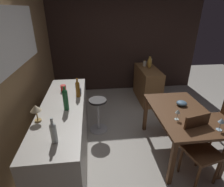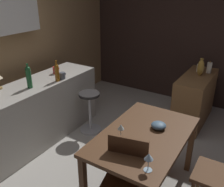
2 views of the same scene
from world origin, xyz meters
The scene contains 18 objects.
ground_plane centered at (0.00, 0.00, 0.00)m, with size 9.00×9.00×0.00m, color #B7B2A8.
wall_side_right centered at (2.55, 0.30, 1.30)m, with size 0.10×4.40×2.60m, color #33231E.
dining_table centered at (-0.13, -0.31, 0.65)m, with size 1.30×0.82×0.74m.
kitchen_counter centered at (-0.04, 1.45, 0.45)m, with size 2.10×0.60×0.90m, color #B2ADA3.
sideboard_cabinet centered at (1.75, -0.36, 0.41)m, with size 1.10×0.44×0.82m, color olive.
chair_near_window centered at (-0.61, -0.34, 0.51)m, with size 0.48×0.48×0.92m.
chair_by_doorway centered at (-0.03, -1.10, 0.49)m, with size 0.40×0.40×0.85m.
bar_stool centered at (0.56, 0.93, 0.35)m, with size 0.34×0.34×0.66m.
wine_glass_left centered at (-0.61, -0.57, 0.87)m, with size 0.08×0.08×0.17m.
wine_glass_right centered at (-0.32, -0.13, 0.86)m, with size 0.07×0.07×0.16m.
fruit_bowl centered at (0.06, -0.39, 0.78)m, with size 0.16×0.16×0.07m, color slate.
wine_bottle_amber centered at (0.23, 1.23, 1.04)m, with size 0.06×0.06×0.30m.
wine_bottle_green centered at (-0.15, 1.37, 1.06)m, with size 0.07×0.07×0.33m.
cup_red centered at (0.47, 1.49, 0.95)m, with size 0.12×0.09×0.11m.
cup_slate centered at (0.34, 1.23, 0.95)m, with size 0.12×0.08×0.10m.
pillar_candle_tall centered at (1.99, -0.47, 0.91)m, with size 0.08×0.08×0.20m.
pillar_candle_short centered at (1.96, -0.32, 0.89)m, with size 0.08×0.08×0.16m.
vase_brass centered at (1.77, -0.38, 0.96)m, with size 0.11×0.11×0.28m.
Camera 2 is at (-2.16, -1.18, 2.18)m, focal length 39.87 mm.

